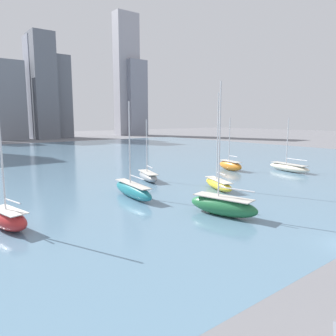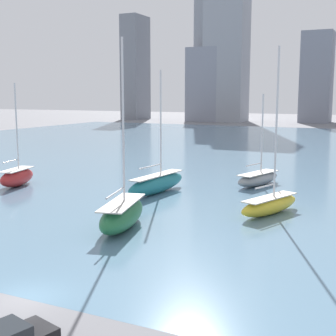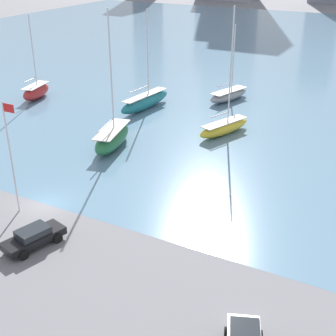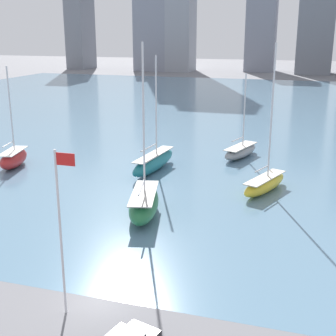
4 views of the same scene
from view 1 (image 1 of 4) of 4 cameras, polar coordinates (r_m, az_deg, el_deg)
The scene contains 8 objects.
harbor_water at distance 87.14m, azimuth -18.03°, elevation 0.96°, with size 180.00×140.00×0.00m.
sailboat_red at distance 37.04m, azimuth -26.02°, elevation -7.95°, with size 3.53×6.62×12.11m.
sailboat_green at distance 38.48m, azimuth 9.54°, elevation -6.43°, with size 4.46×8.88×15.21m.
sailboat_gray at distance 58.77m, azimuth -3.51°, elevation -1.38°, with size 4.47×8.33×10.89m.
sailboat_orange at distance 71.35m, azimuth 10.80°, elevation 0.48°, with size 3.21×7.24×11.18m.
sailboat_yellow at distance 51.98m, azimuth 8.76°, elevation -2.70°, with size 4.63×8.33×14.99m.
sailboat_teal at distance 46.39m, azimuth -6.15°, elevation -3.83°, with size 2.93×10.70×13.42m.
sailboat_cream at distance 73.17m, azimuth 20.30°, elevation 0.13°, with size 3.90×10.39×11.19m.
Camera 1 is at (-29.77, -11.13, 11.22)m, focal length 35.00 mm.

